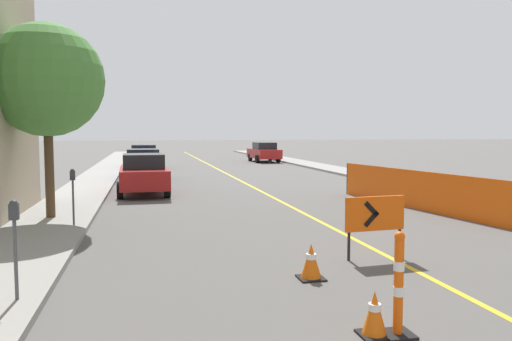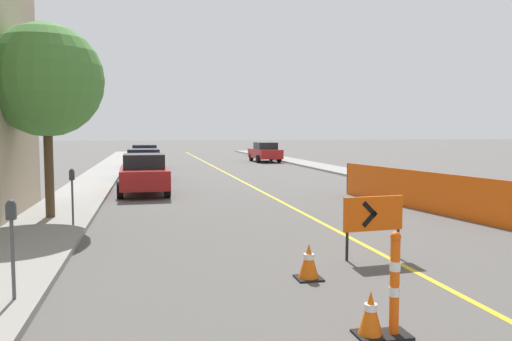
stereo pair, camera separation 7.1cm
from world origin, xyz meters
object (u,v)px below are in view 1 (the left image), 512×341
object	(u,v)px
delineator_post_rear	(398,291)
parked_car_opposite_side	(264,152)
parking_meter_near_curb	(15,230)
traffic_cone_fourth	(375,314)
traffic_cone_fifth	(311,262)
parked_car_curb_mid	(143,165)
street_tree_left_near	(47,80)
parked_car_curb_near	(144,174)
arrow_barricade_primary	(375,216)
parking_meter_far_curb	(73,186)
parked_car_curb_far	(144,157)

from	to	relation	value
delineator_post_rear	parked_car_opposite_side	distance (m)	34.70
parking_meter_near_curb	traffic_cone_fourth	bearing A→B (deg)	-23.72
traffic_cone_fifth	parking_meter_near_curb	distance (m)	4.54
traffic_cone_fourth	parked_car_curb_mid	bearing A→B (deg)	97.83
traffic_cone_fourth	street_tree_left_near	world-z (taller)	street_tree_left_near
parked_car_curb_near	traffic_cone_fourth	bearing A→B (deg)	-81.00
delineator_post_rear	arrow_barricade_primary	world-z (taller)	delineator_post_rear
parking_meter_far_curb	parking_meter_near_curb	bearing A→B (deg)	-90.00
parked_car_opposite_side	parking_meter_near_curb	distance (m)	33.99
arrow_barricade_primary	street_tree_left_near	xyz separation A→B (m)	(-6.83, 5.65, 2.97)
traffic_cone_fourth	parked_car_curb_near	xyz separation A→B (m)	(-2.73, 14.66, 0.53)
delineator_post_rear	street_tree_left_near	world-z (taller)	street_tree_left_near
arrow_barricade_primary	parked_car_curb_far	world-z (taller)	parked_car_curb_far
parked_car_curb_mid	parked_car_curb_far	bearing A→B (deg)	87.69
delineator_post_rear	parking_meter_near_curb	xyz separation A→B (m)	(-4.71, 2.00, 0.55)
traffic_cone_fourth	parked_car_curb_near	size ratio (longest dim) A/B	0.13
delineator_post_rear	parked_car_curb_near	bearing A→B (deg)	101.55
traffic_cone_fifth	parked_car_opposite_side	distance (m)	32.37
parking_meter_near_curb	arrow_barricade_primary	bearing A→B (deg)	13.07
delineator_post_rear	parked_car_curb_near	world-z (taller)	parked_car_curb_near
arrow_barricade_primary	parked_car_curb_far	size ratio (longest dim) A/B	0.29
arrow_barricade_primary	parked_car_opposite_side	size ratio (longest dim) A/B	0.28
parking_meter_far_curb	street_tree_left_near	distance (m)	3.13
parked_car_opposite_side	parking_meter_near_curb	xyz separation A→B (m)	(-11.21, -32.09, 0.31)
parked_car_curb_mid	street_tree_left_near	xyz separation A→B (m)	(-2.41, -11.33, 3.02)
traffic_cone_fifth	parked_car_opposite_side	world-z (taller)	parked_car_opposite_side
parked_car_opposite_side	parked_car_curb_far	bearing A→B (deg)	-152.71
delineator_post_rear	parked_car_curb_far	bearing A→B (deg)	96.07
delineator_post_rear	parking_meter_far_curb	world-z (taller)	parking_meter_far_curb
arrow_barricade_primary	parked_car_curb_mid	distance (m)	17.55
delineator_post_rear	parked_car_curb_far	world-z (taller)	parked_car_curb_far
traffic_cone_fifth	parked_car_curb_far	world-z (taller)	parked_car_curb_far
arrow_barricade_primary	parked_car_curb_near	xyz separation A→B (m)	(-4.35, 11.31, -0.05)
traffic_cone_fifth	delineator_post_rear	xyz separation A→B (m)	(0.26, -2.44, 0.26)
arrow_barricade_primary	street_tree_left_near	bearing A→B (deg)	136.07
traffic_cone_fourth	traffic_cone_fifth	distance (m)	2.38
delineator_post_rear	parked_car_curb_mid	distance (m)	20.62
traffic_cone_fourth	parking_meter_near_curb	bearing A→B (deg)	156.28
street_tree_left_near	traffic_cone_fourth	bearing A→B (deg)	-59.96
traffic_cone_fifth	parking_meter_far_curb	bearing A→B (deg)	130.23
parked_car_curb_near	street_tree_left_near	size ratio (longest dim) A/B	0.83
traffic_cone_fourth	delineator_post_rear	bearing A→B (deg)	-11.48
parked_car_curb_far	parking_meter_near_curb	world-z (taller)	parked_car_curb_far
parked_car_curb_mid	parking_meter_near_curb	size ratio (longest dim) A/B	3.12
arrow_barricade_primary	street_tree_left_near	size ratio (longest dim) A/B	0.24
delineator_post_rear	parking_meter_far_curb	xyz separation A→B (m)	(-4.71, 7.69, 0.56)
parked_car_curb_far	delineator_post_rear	bearing A→B (deg)	-84.66
delineator_post_rear	parked_car_curb_mid	bearing A→B (deg)	98.57
delineator_post_rear	arrow_barricade_primary	xyz separation A→B (m)	(1.35, 3.41, 0.29)
traffic_cone_fifth	parking_meter_near_curb	xyz separation A→B (m)	(-4.44, -0.44, 0.82)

